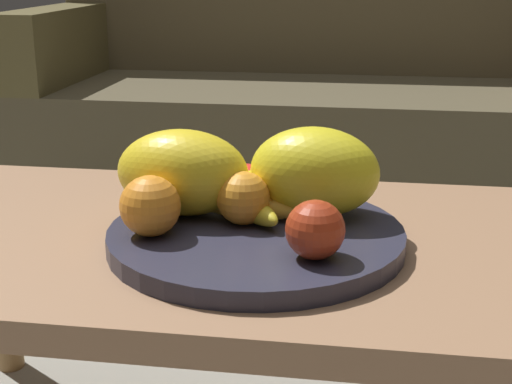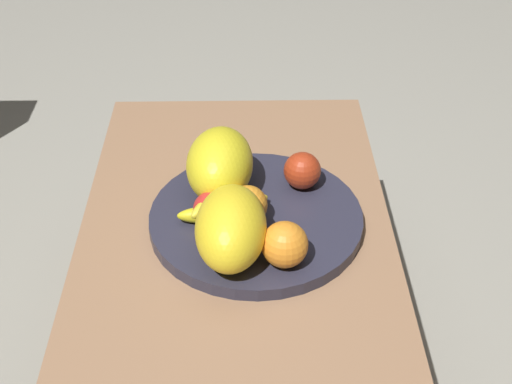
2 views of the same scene
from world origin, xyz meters
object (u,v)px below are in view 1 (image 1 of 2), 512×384
object	(u,v)px
couch	(313,112)
orange_left	(150,206)
orange_front	(243,198)
apple_front	(247,186)
coffee_table	(220,264)
melon_large_front	(182,172)
apple_left	(315,230)
fruit_bowl	(256,237)
melon_smaller_beside	(314,172)
banana_bunch	(249,195)

from	to	relation	value
couch	orange_left	distance (m)	1.42
orange_front	apple_front	size ratio (longest dim) A/B	1.12
coffee_table	melon_large_front	xyz separation A→B (m)	(-0.05, 0.01, 0.13)
coffee_table	apple_left	xyz separation A→B (m)	(0.14, -0.13, 0.11)
apple_front	fruit_bowl	bearing A→B (deg)	-72.22
melon_large_front	apple_left	bearing A→B (deg)	-34.56
fruit_bowl	apple_left	size ratio (longest dim) A/B	5.50
fruit_bowl	orange_front	size ratio (longest dim) A/B	5.45
fruit_bowl	orange_left	bearing A→B (deg)	-160.76
apple_left	couch	bearing A→B (deg)	94.48
fruit_bowl	orange_front	xyz separation A→B (m)	(-0.02, 0.02, 0.05)
melon_smaller_beside	couch	bearing A→B (deg)	94.42
orange_front	banana_bunch	distance (m)	0.04
melon_smaller_beside	fruit_bowl	bearing A→B (deg)	-136.91
couch	banana_bunch	bearing A→B (deg)	-89.47
orange_left	fruit_bowl	bearing A→B (deg)	19.24
melon_smaller_beside	banana_bunch	size ratio (longest dim) A/B	1.03
apple_left	apple_front	bearing A→B (deg)	122.94
banana_bunch	coffee_table	bearing A→B (deg)	-157.92
melon_large_front	melon_smaller_beside	xyz separation A→B (m)	(0.18, 0.02, 0.00)
couch	orange_front	bearing A→B (deg)	-89.58
melon_smaller_beside	banana_bunch	xyz separation A→B (m)	(-0.09, -0.01, -0.03)
coffee_table	melon_smaller_beside	world-z (taller)	melon_smaller_beside
orange_front	couch	bearing A→B (deg)	90.42
orange_front	banana_bunch	size ratio (longest dim) A/B	0.42
orange_front	banana_bunch	bearing A→B (deg)	86.42
coffee_table	melon_large_front	world-z (taller)	melon_large_front
melon_smaller_beside	apple_front	distance (m)	0.10
coffee_table	orange_left	world-z (taller)	orange_left
coffee_table	fruit_bowl	xyz separation A→B (m)	(0.06, -0.04, 0.06)
melon_smaller_beside	melon_large_front	bearing A→B (deg)	-172.86
couch	banana_bunch	xyz separation A→B (m)	(0.01, -1.31, 0.15)
apple_front	orange_front	bearing A→B (deg)	-84.75
coffee_table	melon_large_front	bearing A→B (deg)	172.49
coffee_table	melon_smaller_beside	distance (m)	0.19
coffee_table	melon_large_front	size ratio (longest dim) A/B	5.57
orange_front	orange_left	xyz separation A→B (m)	(-0.11, -0.06, 0.00)
orange_front	orange_left	size ratio (longest dim) A/B	0.91
couch	orange_front	distance (m)	1.35
orange_left	banana_bunch	world-z (taller)	orange_left
couch	melon_large_front	distance (m)	1.33
orange_left	couch	bearing A→B (deg)	85.94
coffee_table	apple_left	distance (m)	0.22
apple_front	apple_left	size ratio (longest dim) A/B	0.90
fruit_bowl	apple_front	size ratio (longest dim) A/B	6.08
fruit_bowl	banana_bunch	bearing A→B (deg)	108.12
apple_front	apple_left	xyz separation A→B (m)	(0.11, -0.17, 0.00)
apple_front	banana_bunch	size ratio (longest dim) A/B	0.37
apple_front	melon_smaller_beside	bearing A→B (deg)	-8.32
couch	apple_front	size ratio (longest dim) A/B	26.44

